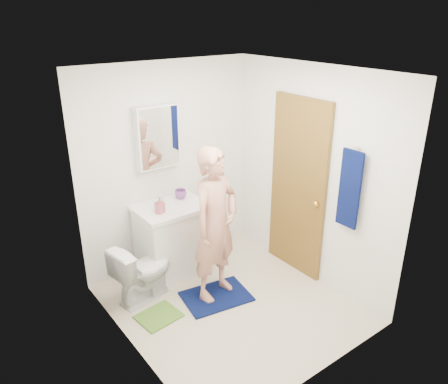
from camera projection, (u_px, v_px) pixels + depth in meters
The scene contains 22 objects.
floor at pixel (231, 305), 4.63m from camera, with size 2.20×2.40×0.02m, color beige.
ceiling at pixel (232, 70), 3.69m from camera, with size 2.20×2.40×0.02m, color white.
wall_back at pixel (168, 167), 5.05m from camera, with size 2.20×0.02×2.40m, color white.
wall_front at pixel (330, 253), 3.27m from camera, with size 2.20×0.02×2.40m, color white.
wall_left at pixel (124, 234), 3.55m from camera, with size 0.02×2.40×2.40m, color white.
wall_right at pixel (312, 176), 4.78m from camera, with size 0.02×2.40×2.40m, color white.
vanity_cabinet at pixel (173, 241), 5.06m from camera, with size 0.75×0.55×0.80m, color white.
countertop at pixel (171, 208), 4.90m from camera, with size 0.79×0.59×0.05m, color white.
sink_basin at pixel (171, 207), 4.89m from camera, with size 0.40×0.40×0.03m, color white.
faucet at pixel (163, 196), 5.00m from camera, with size 0.03×0.03×0.12m, color silver.
medicine_cabinet at pixel (157, 137), 4.77m from camera, with size 0.50×0.12×0.70m, color white.
mirror_panel at pixel (160, 138), 4.72m from camera, with size 0.46×0.01×0.66m, color white.
door at pixel (298, 188), 4.93m from camera, with size 0.05×0.80×2.05m, color brown.
door_knob at pixel (316, 204), 4.70m from camera, with size 0.07×0.07×0.07m, color gold.
towel at pixel (350, 189), 4.29m from camera, with size 0.03×0.24×0.80m, color #071144.
towel_hook at pixel (357, 148), 4.15m from camera, with size 0.02×0.02×0.06m, color silver.
toilet at pixel (143, 271), 4.61m from camera, with size 0.37×0.65×0.66m, color white.
bath_mat at pixel (216, 296), 4.73m from camera, with size 0.70×0.50×0.02m, color #071144.
green_rug at pixel (159, 316), 4.43m from camera, with size 0.40×0.34×0.02m, color #58892D.
soap_dispenser at pixel (160, 205), 4.69m from camera, with size 0.08×0.08×0.18m, color #B85663.
toothbrush_cup at pixel (181, 194), 5.07m from camera, with size 0.14×0.14×0.11m, color #7F4292.
man at pixel (215, 225), 4.47m from camera, with size 0.60×0.40×1.65m, color tan.
Camera 1 is at (-2.34, -3.00, 2.88)m, focal length 35.00 mm.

